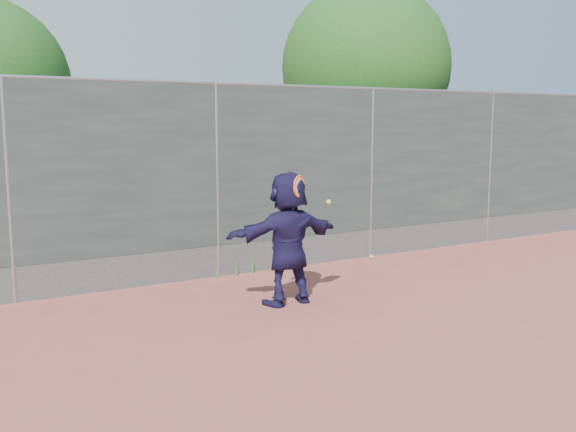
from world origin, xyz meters
TOP-DOWN VIEW (x-y plane):
  - ground at (0.00, 0.00)m, footprint 80.00×80.00m
  - player at (0.17, 1.62)m, footprint 1.67×0.57m
  - ball_ground at (2.92, 3.35)m, footprint 0.07×0.07m
  - fence at (-0.00, 3.50)m, footprint 20.00×0.06m
  - swing_action at (0.27, 1.43)m, footprint 0.68×0.19m
  - tree_right at (4.68, 5.75)m, footprint 3.78×3.60m
  - weed_clump at (0.29, 3.38)m, footprint 0.68×0.07m

SIDE VIEW (x-z plane):
  - ground at x=0.00m, z-range 0.00..0.00m
  - ball_ground at x=2.92m, z-range 0.00..0.07m
  - weed_clump at x=0.29m, z-range -0.02..0.28m
  - player at x=0.17m, z-range 0.00..1.78m
  - swing_action at x=0.27m, z-range 1.30..1.81m
  - fence at x=0.00m, z-range 0.07..3.09m
  - tree_right at x=4.68m, z-range 0.80..6.19m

